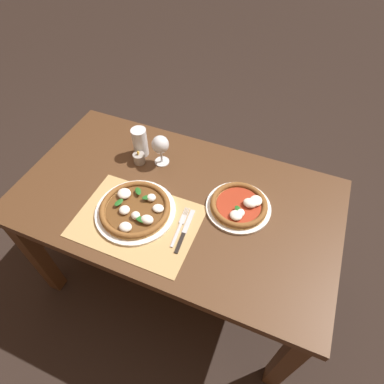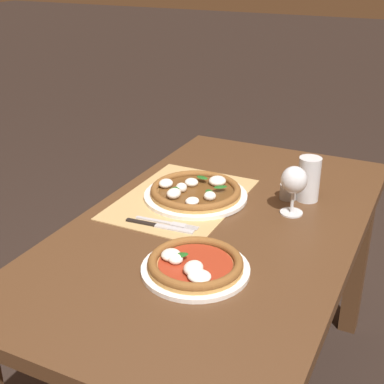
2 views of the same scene
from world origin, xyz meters
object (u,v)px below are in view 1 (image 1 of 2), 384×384
pint_glass (140,143)px  votive_candle (139,158)px  fork (180,226)px  pizza_near (135,209)px  knife (185,231)px  wine_glass (160,146)px  pizza_far (239,205)px

pint_glass → votive_candle: pint_glass is taller
fork → pint_glass: bearing=137.0°
pizza_near → fork: pizza_near is taller
pizza_near → knife: bearing=-1.8°
pizza_near → knife: pizza_near is taller
pint_glass → pizza_near: bearing=-65.7°
wine_glass → knife: 0.42m
pint_glass → knife: 0.51m
fork → knife: bearing=-22.6°
wine_glass → knife: wine_glass is taller
pizza_far → knife: 0.26m
wine_glass → pizza_near: bearing=-84.6°
pint_glass → wine_glass: bearing=-8.2°
pizza_far → wine_glass: wine_glass is taller
pizza_near → wine_glass: 0.33m
pint_glass → pizza_far: bearing=-14.9°
pizza_far → fork: (-0.19, -0.18, -0.01)m
pizza_far → knife: size_ratio=1.28×
wine_glass → fork: wine_glass is taller
wine_glass → pint_glass: 0.13m
pizza_near → wine_glass: (-0.03, 0.31, 0.08)m
pint_glass → votive_candle: size_ratio=2.01×
fork → votive_candle: (-0.33, 0.27, 0.02)m
knife → pizza_far: bearing=49.3°
pizza_near → pizza_far: size_ratio=1.22×
pizza_near → votive_candle: (-0.13, 0.27, 0.00)m
wine_glass → knife: (0.26, -0.32, -0.10)m
wine_glass → knife: size_ratio=0.72×
votive_candle → wine_glass: bearing=22.2°
pizza_near → pizza_far: bearing=25.3°
votive_candle → knife: bearing=-38.1°
pint_glass → fork: bearing=-43.0°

